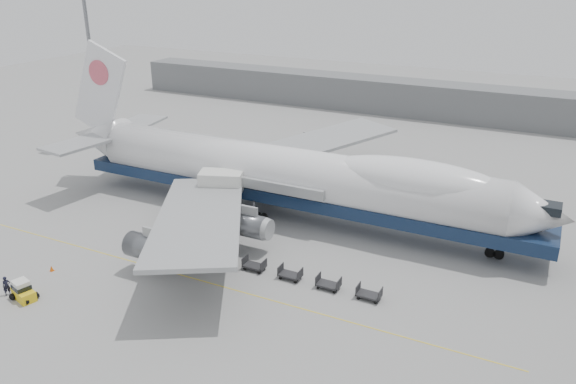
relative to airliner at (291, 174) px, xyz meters
The scene contains 16 objects.
ground 13.27m from the airliner, 93.08° to the right, with size 260.00×260.00×0.00m, color gray.
apron_line 18.87m from the airliner, 92.05° to the right, with size 60.00×0.15×0.01m, color gold.
hangar 59.01m from the airliner, 100.40° to the left, with size 110.00×8.00×7.00m, color slate.
floodlight_mast 45.14m from the airliner, 164.28° to the left, with size 2.40×2.40×25.43m.
airliner is the anchor object (origin of this frame).
catering_truck 8.77m from the airliner, 147.96° to the right, with size 6.18×5.13×6.23m.
baggage_tug 31.96m from the airliner, 117.04° to the right, with size 2.80×2.02×1.85m.
ground_worker 33.04m from the airliner, 119.81° to the right, with size 0.71×0.47×1.96m, color black.
traffic_cone 28.79m from the airliner, 124.84° to the right, with size 0.41×0.41×0.61m.
dolly_0 17.67m from the airliner, 125.88° to the right, with size 2.30×1.35×1.30m.
dolly_1 15.73m from the airliner, 112.88° to the right, with size 2.30×1.35×1.30m.
dolly_2 14.72m from the airliner, 96.88° to the right, with size 2.30×1.35×1.30m.
dolly_3 14.83m from the airliner, 79.75° to the right, with size 2.30×1.35×1.30m.
dolly_4 16.05m from the airliner, 64.25° to the right, with size 2.30×1.35×1.30m.
dolly_5 18.15m from the airliner, 51.91° to the right, with size 2.30×1.35×1.30m.
dolly_6 20.86m from the airliner, 42.66° to the right, with size 2.30×1.35×1.30m.
Camera 1 is at (28.84, -45.73, 29.24)m, focal length 35.00 mm.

